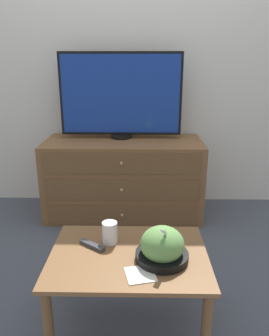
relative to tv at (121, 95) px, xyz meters
The scene contains 9 objects.
ground_plane 1.00m from the tv, 67.16° to the left, with size 12.00×12.00×0.00m, color #474C56.
wall_back 0.39m from the tv, 69.60° to the left, with size 12.00×0.05×2.60m.
dresser 0.67m from the tv, 78.98° to the right, with size 1.27×0.55×0.63m.
tv is the anchor object (origin of this frame).
coffee_table 1.50m from the tv, 85.37° to the right, with size 0.73×0.53×0.39m.
takeout_bowl 1.51m from the tv, 79.41° to the right, with size 0.24×0.24×0.19m.
drink_cup 1.36m from the tv, 89.38° to the right, with size 0.07×0.07×0.11m.
napkin 1.62m from the tv, 83.78° to the right, with size 0.14×0.14×0.00m.
remote_control 1.42m from the tv, 93.01° to the right, with size 0.13×0.11×0.02m.
Camera 1 is at (0.08, -2.85, 1.25)m, focal length 35.00 mm.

